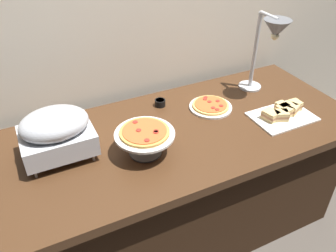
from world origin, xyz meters
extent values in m
plane|color=#4C443D|center=(0.00, 0.00, 0.00)|extent=(8.00, 8.00, 0.00)
cube|color=beige|center=(0.00, 0.50, 1.20)|extent=(4.40, 0.04, 2.40)
cube|color=#422816|center=(0.00, 0.00, 0.73)|extent=(1.90, 0.84, 0.05)
cube|color=black|center=(0.00, 0.00, 0.35)|extent=(1.75, 0.74, 0.71)
cylinder|color=#B7BABF|center=(-0.76, -0.03, 0.78)|extent=(0.01, 0.01, 0.04)
cylinder|color=#B7BABF|center=(-0.50, -0.03, 0.78)|extent=(0.01, 0.01, 0.04)
cylinder|color=#B7BABF|center=(-0.76, 0.17, 0.78)|extent=(0.01, 0.01, 0.04)
cylinder|color=#B7BABF|center=(-0.50, 0.17, 0.78)|extent=(0.01, 0.01, 0.04)
cube|color=#B7BABF|center=(-0.63, 0.07, 0.85)|extent=(0.32, 0.25, 0.10)
ellipsoid|color=#B7BABF|center=(-0.63, 0.07, 0.94)|extent=(0.31, 0.24, 0.13)
cylinder|color=#B7BABF|center=(0.59, 0.22, 0.77)|extent=(0.14, 0.14, 0.01)
cylinder|color=#B7BABF|center=(0.59, 0.22, 1.00)|extent=(0.02, 0.02, 0.46)
cylinder|color=#B7BABF|center=(0.59, 0.15, 1.23)|extent=(0.02, 0.14, 0.02)
cone|color=#595B60|center=(0.59, 0.08, 1.18)|extent=(0.15, 0.15, 0.10)
sphere|color=#F9EAB2|center=(0.59, 0.08, 1.14)|extent=(0.04, 0.04, 0.04)
cylinder|color=white|center=(0.23, 0.12, 0.77)|extent=(0.24, 0.24, 0.01)
cylinder|color=#DBA856|center=(0.23, 0.12, 0.78)|extent=(0.21, 0.21, 0.01)
cylinder|color=#C65628|center=(0.23, 0.12, 0.79)|extent=(0.18, 0.18, 0.00)
cylinder|color=maroon|center=(0.23, 0.18, 0.79)|extent=(0.02, 0.02, 0.00)
cylinder|color=maroon|center=(0.27, 0.07, 0.79)|extent=(0.02, 0.02, 0.00)
cylinder|color=maroon|center=(0.24, 0.19, 0.79)|extent=(0.02, 0.02, 0.00)
cylinder|color=maroon|center=(0.22, 0.08, 0.79)|extent=(0.02, 0.02, 0.00)
cylinder|color=maroon|center=(0.24, 0.14, 0.79)|extent=(0.02, 0.02, 0.00)
cylinder|color=maroon|center=(0.28, 0.13, 0.79)|extent=(0.02, 0.02, 0.00)
cylinder|color=maroon|center=(0.23, 0.05, 0.79)|extent=(0.02, 0.02, 0.00)
cylinder|color=#595B60|center=(-0.26, -0.09, 0.81)|extent=(0.02, 0.02, 0.10)
cylinder|color=#595B60|center=(-0.26, -0.09, 0.76)|extent=(0.16, 0.16, 0.01)
cylinder|color=white|center=(-0.26, -0.09, 0.87)|extent=(0.28, 0.28, 0.01)
cylinder|color=#C68E42|center=(-0.26, -0.09, 0.88)|extent=(0.23, 0.23, 0.01)
cylinder|color=#C65628|center=(-0.26, -0.09, 0.89)|extent=(0.21, 0.21, 0.00)
cylinder|color=maroon|center=(-0.22, -0.13, 0.89)|extent=(0.02, 0.02, 0.00)
cylinder|color=maroon|center=(-0.28, -0.16, 0.89)|extent=(0.02, 0.02, 0.00)
cylinder|color=maroon|center=(-0.29, -0.08, 0.89)|extent=(0.02, 0.02, 0.00)
cylinder|color=maroon|center=(-0.28, -0.01, 0.89)|extent=(0.02, 0.02, 0.00)
cylinder|color=maroon|center=(-0.22, -0.12, 0.89)|extent=(0.02, 0.02, 0.00)
cube|color=white|center=(0.54, -0.14, 0.77)|extent=(0.34, 0.24, 0.01)
cube|color=tan|center=(0.45, -0.13, 0.78)|extent=(0.08, 0.09, 0.02)
cube|color=#9E6642|center=(0.45, -0.13, 0.80)|extent=(0.08, 0.09, 0.01)
cube|color=tan|center=(0.45, -0.13, 0.81)|extent=(0.08, 0.09, 0.02)
cube|color=tan|center=(0.56, -0.10, 0.78)|extent=(0.06, 0.07, 0.02)
cube|color=#9E6642|center=(0.56, -0.10, 0.80)|extent=(0.06, 0.07, 0.01)
cube|color=tan|center=(0.56, -0.10, 0.81)|extent=(0.06, 0.07, 0.02)
cube|color=tan|center=(0.50, -0.16, 0.78)|extent=(0.09, 0.08, 0.02)
cube|color=#9E6642|center=(0.50, -0.16, 0.80)|extent=(0.09, 0.08, 0.01)
cube|color=tan|center=(0.50, -0.16, 0.81)|extent=(0.09, 0.08, 0.02)
cube|color=tan|center=(0.65, -0.11, 0.78)|extent=(0.06, 0.07, 0.02)
cube|color=#9E6642|center=(0.65, -0.11, 0.80)|extent=(0.06, 0.07, 0.01)
cube|color=tan|center=(0.65, -0.11, 0.81)|extent=(0.06, 0.07, 0.02)
cube|color=tan|center=(0.60, -0.13, 0.78)|extent=(0.09, 0.10, 0.02)
cube|color=#9E6642|center=(0.60, -0.13, 0.80)|extent=(0.09, 0.10, 0.01)
cube|color=tan|center=(0.60, -0.13, 0.81)|extent=(0.09, 0.10, 0.02)
cube|color=tan|center=(0.55, -0.13, 0.78)|extent=(0.08, 0.09, 0.02)
cube|color=#9E6642|center=(0.55, -0.13, 0.80)|extent=(0.08, 0.09, 0.01)
cube|color=tan|center=(0.55, -0.13, 0.81)|extent=(0.08, 0.09, 0.02)
cylinder|color=black|center=(-0.02, 0.27, 0.78)|extent=(0.06, 0.06, 0.04)
cylinder|color=maroon|center=(-0.02, 0.27, 0.80)|extent=(0.05, 0.05, 0.01)
camera|label=1|loc=(-0.73, -1.29, 1.82)|focal=37.09mm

